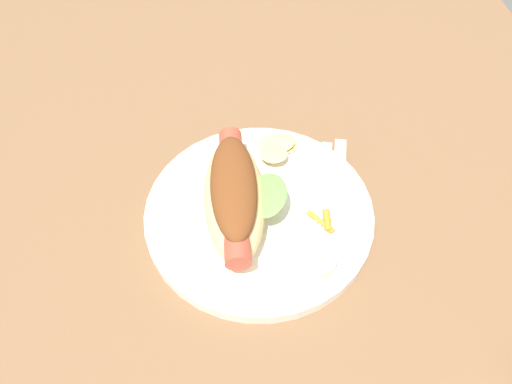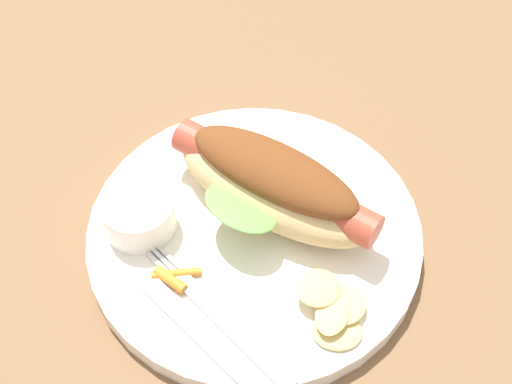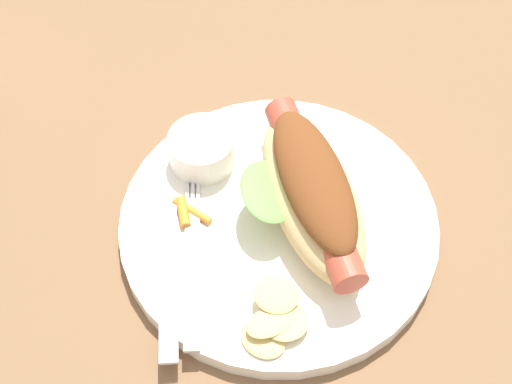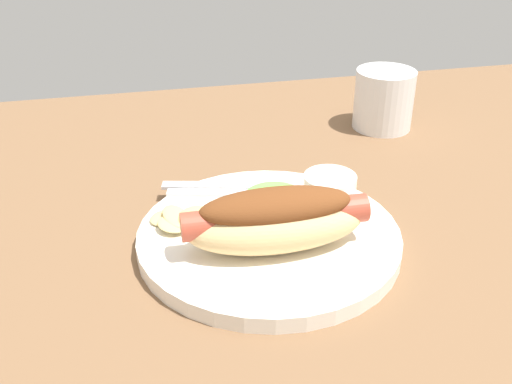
{
  "view_description": "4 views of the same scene",
  "coord_description": "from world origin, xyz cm",
  "px_view_note": "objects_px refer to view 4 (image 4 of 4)",
  "views": [
    {
      "loc": [
        -27.04,
        5.61,
        43.38
      ],
      "look_at": [
        2.72,
        2.79,
        4.57
      ],
      "focal_mm": 32.06,
      "sensor_mm": 36.0,
      "label": 1
    },
    {
      "loc": [
        20.74,
        -25.76,
        50.27
      ],
      "look_at": [
        2.23,
        3.34,
        5.15
      ],
      "focal_mm": 54.13,
      "sensor_mm": 36.0,
      "label": 2
    },
    {
      "loc": [
        33.7,
        -8.94,
        52.94
      ],
      "look_at": [
        2.07,
        0.72,
        5.43
      ],
      "focal_mm": 53.3,
      "sensor_mm": 36.0,
      "label": 3
    },
    {
      "loc": [
        14.58,
        49.94,
        33.42
      ],
      "look_at": [
        3.53,
        0.65,
        5.06
      ],
      "focal_mm": 41.9,
      "sensor_mm": 36.0,
      "label": 4
    }
  ],
  "objects_px": {
    "chips_pile": "(178,219)",
    "drinking_cup": "(384,99)",
    "carrot_garnish": "(276,191)",
    "fork": "(235,194)",
    "sauce_ramekin": "(330,188)",
    "hot_dog": "(276,219)",
    "knife": "(224,186)",
    "plate": "(269,238)"
  },
  "relations": [
    {
      "from": "sauce_ramekin",
      "to": "carrot_garnish",
      "type": "height_order",
      "value": "sauce_ramekin"
    },
    {
      "from": "chips_pile",
      "to": "drinking_cup",
      "type": "distance_m",
      "value": 0.38
    },
    {
      "from": "sauce_ramekin",
      "to": "knife",
      "type": "relative_size",
      "value": 0.4
    },
    {
      "from": "plate",
      "to": "fork",
      "type": "relative_size",
      "value": 1.7
    },
    {
      "from": "hot_dog",
      "to": "chips_pile",
      "type": "distance_m",
      "value": 0.1
    },
    {
      "from": "hot_dog",
      "to": "fork",
      "type": "height_order",
      "value": "hot_dog"
    },
    {
      "from": "plate",
      "to": "drinking_cup",
      "type": "distance_m",
      "value": 0.34
    },
    {
      "from": "fork",
      "to": "chips_pile",
      "type": "xyz_separation_m",
      "value": [
        0.07,
        0.05,
        0.01
      ]
    },
    {
      "from": "plate",
      "to": "fork",
      "type": "bearing_deg",
      "value": -75.79
    },
    {
      "from": "sauce_ramekin",
      "to": "knife",
      "type": "xyz_separation_m",
      "value": [
        0.1,
        -0.05,
        -0.01
      ]
    },
    {
      "from": "hot_dog",
      "to": "knife",
      "type": "distance_m",
      "value": 0.13
    },
    {
      "from": "sauce_ramekin",
      "to": "chips_pile",
      "type": "distance_m",
      "value": 0.16
    },
    {
      "from": "sauce_ramekin",
      "to": "knife",
      "type": "distance_m",
      "value": 0.12
    },
    {
      "from": "fork",
      "to": "carrot_garnish",
      "type": "bearing_deg",
      "value": 5.15
    },
    {
      "from": "hot_dog",
      "to": "chips_pile",
      "type": "xyz_separation_m",
      "value": [
        0.08,
        -0.06,
        -0.02
      ]
    },
    {
      "from": "drinking_cup",
      "to": "chips_pile",
      "type": "bearing_deg",
      "value": 35.6
    },
    {
      "from": "hot_dog",
      "to": "fork",
      "type": "relative_size",
      "value": 1.15
    },
    {
      "from": "fork",
      "to": "knife",
      "type": "distance_m",
      "value": 0.02
    },
    {
      "from": "fork",
      "to": "carrot_garnish",
      "type": "relative_size",
      "value": 4.36
    },
    {
      "from": "plate",
      "to": "chips_pile",
      "type": "distance_m",
      "value": 0.09
    },
    {
      "from": "hot_dog",
      "to": "carrot_garnish",
      "type": "height_order",
      "value": "hot_dog"
    },
    {
      "from": "sauce_ramekin",
      "to": "drinking_cup",
      "type": "relative_size",
      "value": 0.67
    },
    {
      "from": "plate",
      "to": "fork",
      "type": "distance_m",
      "value": 0.08
    },
    {
      "from": "carrot_garnish",
      "to": "drinking_cup",
      "type": "distance_m",
      "value": 0.27
    },
    {
      "from": "fork",
      "to": "drinking_cup",
      "type": "xyz_separation_m",
      "value": [
        -0.24,
        -0.18,
        0.02
      ]
    },
    {
      "from": "fork",
      "to": "chips_pile",
      "type": "height_order",
      "value": "chips_pile"
    },
    {
      "from": "hot_dog",
      "to": "drinking_cup",
      "type": "relative_size",
      "value": 2.11
    },
    {
      "from": "hot_dog",
      "to": "drinking_cup",
      "type": "bearing_deg",
      "value": 51.77
    },
    {
      "from": "drinking_cup",
      "to": "hot_dog",
      "type": "bearing_deg",
      "value": 50.96
    },
    {
      "from": "hot_dog",
      "to": "sauce_ramekin",
      "type": "distance_m",
      "value": 0.1
    },
    {
      "from": "hot_dog",
      "to": "fork",
      "type": "distance_m",
      "value": 0.11
    },
    {
      "from": "sauce_ramekin",
      "to": "drinking_cup",
      "type": "bearing_deg",
      "value": -125.59
    },
    {
      "from": "chips_pile",
      "to": "drinking_cup",
      "type": "height_order",
      "value": "drinking_cup"
    },
    {
      "from": "hot_dog",
      "to": "chips_pile",
      "type": "bearing_deg",
      "value": 147.29
    },
    {
      "from": "carrot_garnish",
      "to": "drinking_cup",
      "type": "bearing_deg",
      "value": -137.6
    },
    {
      "from": "chips_pile",
      "to": "drinking_cup",
      "type": "xyz_separation_m",
      "value": [
        -0.31,
        -0.22,
        0.02
      ]
    },
    {
      "from": "sauce_ramekin",
      "to": "knife",
      "type": "height_order",
      "value": "sauce_ramekin"
    },
    {
      "from": "hot_dog",
      "to": "sauce_ramekin",
      "type": "relative_size",
      "value": 3.13
    },
    {
      "from": "hot_dog",
      "to": "chips_pile",
      "type": "height_order",
      "value": "hot_dog"
    },
    {
      "from": "hot_dog",
      "to": "carrot_garnish",
      "type": "xyz_separation_m",
      "value": [
        -0.03,
        -0.1,
        -0.03
      ]
    },
    {
      "from": "knife",
      "to": "drinking_cup",
      "type": "bearing_deg",
      "value": 44.68
    },
    {
      "from": "sauce_ramekin",
      "to": "chips_pile",
      "type": "bearing_deg",
      "value": 4.78
    }
  ]
}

